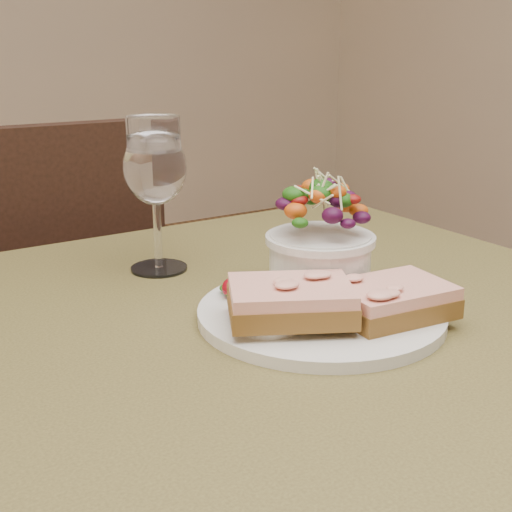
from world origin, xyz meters
TOP-DOWN VIEW (x-y plane):
  - cafe_table at (0.00, 0.00)m, footprint 0.80×0.80m
  - chair_far at (-0.10, 0.70)m, footprint 0.44×0.44m
  - dinner_plate at (0.03, -0.02)m, footprint 0.25×0.25m
  - sandwich_front at (0.08, -0.07)m, footprint 0.12×0.09m
  - sandwich_back at (-0.02, -0.04)m, footprint 0.15×0.13m
  - ramekin at (-0.05, -0.03)m, footprint 0.06×0.06m
  - salad_bowl at (0.06, 0.03)m, footprint 0.11×0.11m
  - garnish at (-0.02, 0.06)m, footprint 0.05×0.04m
  - wine_glass at (-0.04, 0.22)m, footprint 0.08×0.08m

SIDE VIEW (x-z plane):
  - chair_far at x=-0.10m, z-range -0.16..0.74m
  - cafe_table at x=0.00m, z-range 0.27..1.02m
  - dinner_plate at x=0.03m, z-range 0.75..0.76m
  - garnish at x=-0.02m, z-range 0.76..0.78m
  - sandwich_front at x=0.08m, z-range 0.76..0.79m
  - ramekin at x=-0.05m, z-range 0.76..0.80m
  - sandwich_back at x=-0.02m, z-range 0.77..0.80m
  - salad_bowl at x=0.06m, z-range 0.76..0.88m
  - wine_glass at x=-0.04m, z-range 0.79..0.96m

